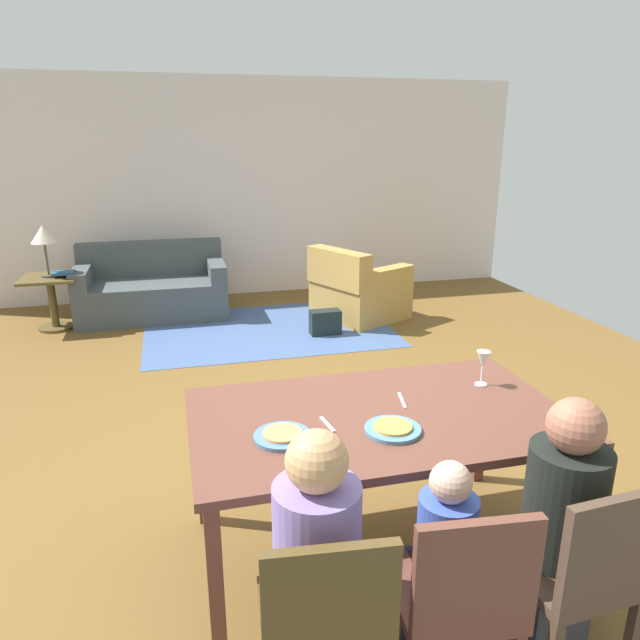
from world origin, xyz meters
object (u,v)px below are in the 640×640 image
(dining_table, at_px, (378,426))
(book_lower, at_px, (70,273))
(plate_near_man, at_px, (283,436))
(dining_chair_child, at_px, (460,595))
(wine_glass, at_px, (483,361))
(handbag, at_px, (325,322))
(person_man, at_px, (316,579))
(table_lamp, at_px, (43,236))
(dining_chair_man, at_px, (325,622))
(person_child, at_px, (440,574))
(armchair, at_px, (357,291))
(side_table, at_px, (52,295))
(plate_near_child, at_px, (393,430))
(dining_chair_woman, at_px, (583,570))
(book_upper, at_px, (64,273))
(couch, at_px, (153,290))
(person_woman, at_px, (553,535))

(dining_table, height_order, book_lower, dining_table)
(dining_table, bearing_deg, plate_near_man, -166.01)
(dining_table, relative_size, dining_chair_child, 2.01)
(wine_glass, relative_size, handbag, 0.58)
(person_man, distance_m, dining_chair_child, 0.50)
(table_lamp, distance_m, handbag, 3.06)
(plate_near_man, xyz_separation_m, dining_chair_man, (-0.01, -0.75, -0.28))
(wine_glass, height_order, table_lamp, table_lamp)
(person_child, height_order, handbag, person_child)
(armchair, bearing_deg, side_table, 172.65)
(person_man, xyz_separation_m, dining_chair_child, (0.47, -0.17, -0.02))
(plate_near_child, distance_m, table_lamp, 4.90)
(dining_chair_woman, bearing_deg, wine_glass, 82.22)
(dining_chair_man, height_order, book_upper, dining_chair_man)
(dining_chair_man, distance_m, couch, 5.38)
(table_lamp, bearing_deg, plate_near_child, -63.75)
(dining_table, height_order, armchair, armchair)
(wine_glass, relative_size, person_man, 0.17)
(person_woman, relative_size, couch, 0.67)
(armchair, bearing_deg, dining_chair_man, -109.07)
(dining_chair_child, height_order, person_woman, person_woman)
(side_table, xyz_separation_m, book_lower, (0.20, 0.06, 0.22))
(table_lamp, bearing_deg, dining_table, -62.79)
(dining_chair_child, xyz_separation_m, side_table, (-2.16, 5.08, -0.11))
(dining_chair_man, xyz_separation_m, dining_chair_child, (0.48, -0.00, 0.00))
(dining_chair_woman, distance_m, side_table, 5.73)
(person_man, xyz_separation_m, book_lower, (-1.49, 4.96, 0.08))
(dining_table, bearing_deg, book_upper, 115.77)
(person_man, bearing_deg, plate_near_child, 47.11)
(plate_near_child, relative_size, book_lower, 1.14)
(armchair, bearing_deg, person_child, -103.98)
(person_woman, bearing_deg, dining_chair_man, -169.78)
(side_table, relative_size, handbag, 1.81)
(person_child, relative_size, dining_chair_woman, 1.06)
(wine_glass, xyz_separation_m, person_man, (-1.11, -0.87, -0.38))
(armchair, height_order, table_lamp, table_lamp)
(armchair, bearing_deg, dining_chair_child, -103.62)
(dining_table, distance_m, dining_chair_man, 1.02)
(wine_glass, xyz_separation_m, armchair, (0.49, 3.61, -0.57))
(wine_glass, relative_size, book_upper, 0.85)
(person_man, xyz_separation_m, person_child, (0.48, -0.01, -0.08))
(dining_table, relative_size, handbag, 5.47)
(table_lamp, bearing_deg, dining_chair_woman, -62.43)
(dining_chair_man, bearing_deg, person_child, 18.98)
(table_lamp, distance_m, book_lower, 0.46)
(book_lower, distance_m, handbag, 2.80)
(table_lamp, height_order, book_lower, table_lamp)
(dining_table, height_order, table_lamp, table_lamp)
(plate_near_child, bearing_deg, side_table, 116.25)
(plate_near_child, relative_size, book_upper, 1.14)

